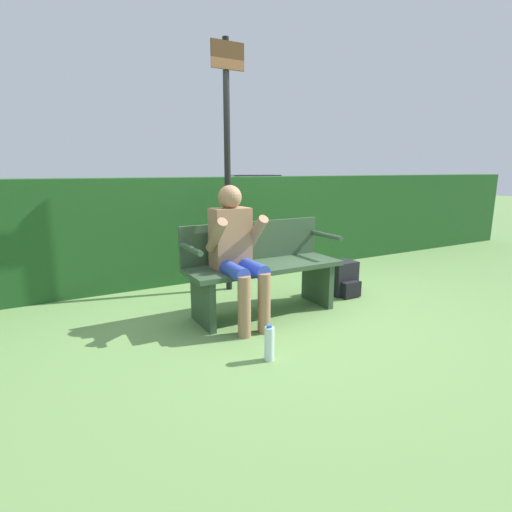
# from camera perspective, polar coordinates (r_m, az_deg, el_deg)

# --- Properties ---
(ground_plane) EXTENTS (40.00, 40.00, 0.00)m
(ground_plane) POSITION_cam_1_polar(r_m,az_deg,el_deg) (3.95, 1.21, -8.16)
(ground_plane) COLOR #668E4C
(hedge_back) EXTENTS (12.00, 0.47, 1.28)m
(hedge_back) POSITION_cam_1_polar(r_m,az_deg,el_deg) (5.20, -7.71, 4.01)
(hedge_back) COLOR #1E4C1E
(hedge_back) RESTS_ON ground
(park_bench) EXTENTS (1.52, 0.52, 0.88)m
(park_bench) POSITION_cam_1_polar(r_m,az_deg,el_deg) (3.86, 0.80, -1.54)
(park_bench) COLOR #334C33
(park_bench) RESTS_ON ground
(person_seated) EXTENTS (0.48, 0.62, 1.24)m
(person_seated) POSITION_cam_1_polar(r_m,az_deg,el_deg) (3.55, -2.85, 1.16)
(person_seated) COLOR #997051
(person_seated) RESTS_ON ground
(backpack) EXTENTS (0.29, 0.32, 0.38)m
(backpack) POSITION_cam_1_polar(r_m,az_deg,el_deg) (4.57, 12.28, -3.22)
(backpack) COLOR black
(backpack) RESTS_ON ground
(water_bottle) EXTENTS (0.07, 0.07, 0.28)m
(water_bottle) POSITION_cam_1_polar(r_m,az_deg,el_deg) (2.99, 1.91, -12.36)
(water_bottle) COLOR silver
(water_bottle) RESTS_ON ground
(signpost) EXTENTS (0.37, 0.09, 2.72)m
(signpost) POSITION_cam_1_polar(r_m,az_deg,el_deg) (4.52, -4.09, 14.34)
(signpost) COLOR black
(signpost) RESTS_ON ground
(parked_car) EXTENTS (3.17, 4.71, 1.19)m
(parked_car) POSITION_cam_1_polar(r_m,az_deg,el_deg) (14.56, -0.42, 9.17)
(parked_car) COLOR maroon
(parked_car) RESTS_ON ground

